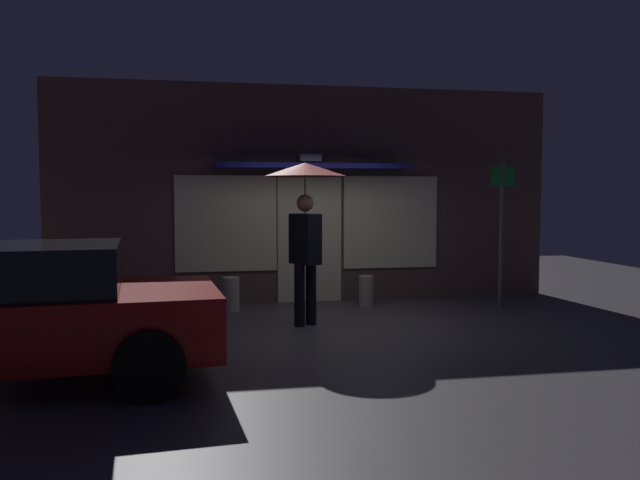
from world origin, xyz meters
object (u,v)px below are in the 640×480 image
street_sign_post (502,224)px  sidewalk_bollard_2 (231,294)px  person_with_umbrella (305,198)px  sidewalk_bollard (366,291)px

street_sign_post → sidewalk_bollard_2: bearing=175.0°
sidewalk_bollard_2 → person_with_umbrella: bearing=-54.0°
street_sign_post → sidewalk_bollard_2: (-4.37, 0.38, -1.08)m
person_with_umbrella → street_sign_post: size_ratio=0.96×
person_with_umbrella → sidewalk_bollard_2: person_with_umbrella is taller
person_with_umbrella → sidewalk_bollard: (1.24, 1.34, -1.54)m
street_sign_post → sidewalk_bollard: size_ratio=4.73×
sidewalk_bollard → sidewalk_bollard_2: sidewalk_bollard_2 is taller
person_with_umbrella → sidewalk_bollard_2: bearing=-170.9°
person_with_umbrella → street_sign_post: (3.41, 0.94, -0.44)m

